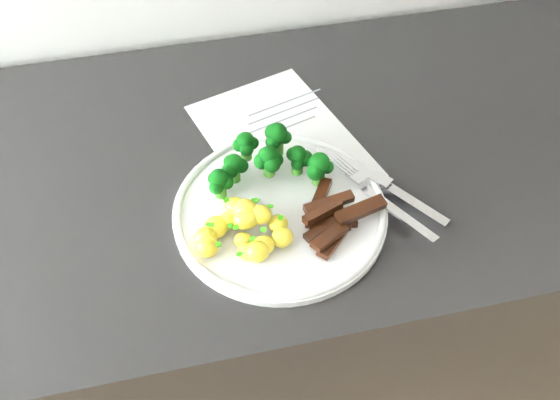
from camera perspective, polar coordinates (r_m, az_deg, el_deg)
The scene contains 8 objects.
counter at distance 1.27m, azimuth -0.32°, elevation -10.54°, with size 2.40×0.60×0.90m.
recipe_paper at distance 0.93m, azimuth 0.12°, elevation 5.57°, with size 0.27×0.32×0.00m.
plate at distance 0.83m, azimuth 0.00°, elevation -0.97°, with size 0.29×0.29×0.02m.
broccoli at distance 0.84m, azimuth -1.07°, elevation 3.89°, with size 0.17×0.10×0.06m.
potatoes at distance 0.79m, azimuth -3.61°, elevation -2.62°, with size 0.12×0.11×0.04m.
beef_strips at distance 0.81m, azimuth 4.93°, elevation -1.65°, with size 0.12×0.13×0.03m.
fork at distance 0.84m, azimuth 9.54°, elevation -0.04°, with size 0.10×0.18×0.02m.
knife at distance 0.86m, azimuth 10.70°, elevation 0.60°, with size 0.14×0.18×0.02m.
Camera 1 is at (-0.23, 1.06, 1.55)m, focal length 39.73 mm.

